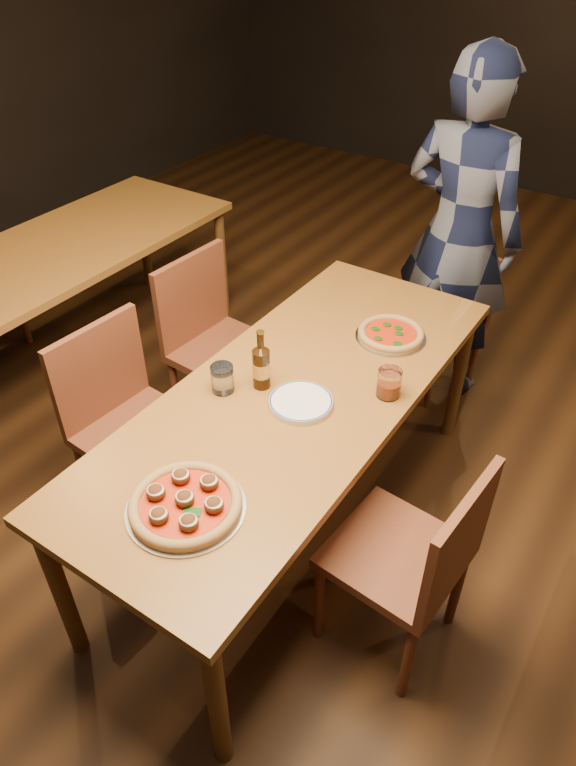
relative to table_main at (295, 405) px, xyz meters
The scene contains 15 objects.
ground 0.68m from the table_main, ahead, with size 9.00×9.00×0.00m, color black.
room_shell 1.18m from the table_main, ahead, with size 9.00×9.00×9.00m.
table_main is the anchor object (origin of this frame).
table_left 1.73m from the table_main, 169.99° to the left, with size 0.80×2.00×0.75m.
chair_main_nw 0.67m from the table_main, 153.03° to the right, with size 0.44×0.44×0.95m, color maroon, non-canonical shape.
chair_main_sw 0.74m from the table_main, 150.08° to the left, with size 0.45×0.45×0.96m, color maroon, non-canonical shape.
chair_main_e 0.66m from the table_main, 22.90° to the right, with size 0.42×0.42×0.91m, color maroon, non-canonical shape.
chair_end 1.31m from the table_main, 86.96° to the left, with size 0.39×0.39×0.83m, color maroon, non-canonical shape.
pizza_meatball 0.68m from the table_main, 86.86° to the right, with size 0.37×0.37×0.07m.
pizza_margherita 0.55m from the table_main, 75.15° to the left, with size 0.30×0.30×0.04m.
plate_stack 0.12m from the table_main, 43.25° to the right, with size 0.23×0.23×0.02m, color white.
beer_bottle 0.21m from the table_main, 160.34° to the right, with size 0.07×0.07×0.24m.
water_glass 0.30m from the table_main, 147.75° to the right, with size 0.09×0.09×0.11m, color white.
amber_glass 0.37m from the table_main, 29.58° to the left, with size 0.09×0.09×0.11m, color #A73B12.
diner 1.38m from the table_main, 86.41° to the left, with size 0.64×0.42×1.76m, color black.
Camera 1 is at (1.01, -1.58, 2.25)m, focal length 30.00 mm.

